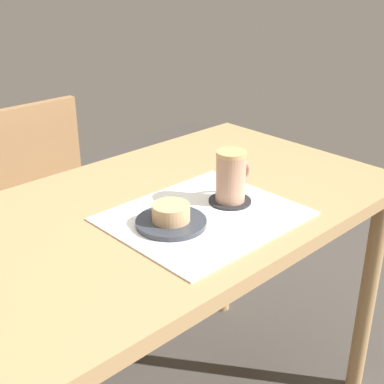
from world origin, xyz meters
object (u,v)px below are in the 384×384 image
Objects in this scene: dining_table at (159,239)px; wooden_chair at (53,215)px; pastry_plate at (171,222)px; coffee_mug at (231,176)px; pastry at (171,212)px.

wooden_chair is at bearing 84.67° from dining_table.
coffee_mug is at bearing -3.04° from pastry_plate.
wooden_chair is at bearing 82.16° from pastry_plate.
coffee_mug is (0.18, -0.01, 0.06)m from pastry_plate.
dining_table is at bearing 66.41° from pastry.
pastry is 0.68× the size of coffee_mug.
coffee_mug reaches higher than wooden_chair.
pastry is at bearing -113.59° from dining_table.
wooden_chair is 9.78× the size of pastry.
coffee_mug is (0.08, -0.76, 0.35)m from wooden_chair.
pastry_plate is at bearing 82.79° from wooden_chair.
pastry_plate is 1.27× the size of coffee_mug.
coffee_mug reaches higher than dining_table.
wooden_chair is 6.60× the size of coffee_mug.
pastry reaches higher than pastry_plate.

